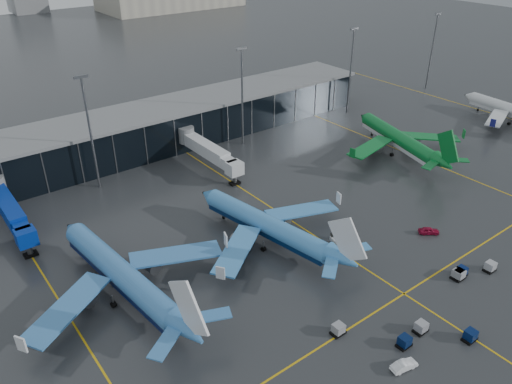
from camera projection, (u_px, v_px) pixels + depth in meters
ground at (296, 271)px, 85.85m from camera, size 600.00×600.00×0.00m
terminal_pier at (135, 133)px, 126.26m from camera, size 142.00×17.00×10.70m
jet_bridges at (10, 210)px, 94.91m from camera, size 94.00×27.50×7.20m
flood_masts at (173, 110)px, 116.50m from camera, size 203.00×0.50×25.50m
distant_hangars at (58, 2)px, 295.58m from camera, size 260.00×71.00×22.00m
taxi_lines at (299, 225)px, 98.52m from camera, size 220.00×120.00×0.02m
airliner_arkefly at (118, 261)px, 78.00m from camera, size 40.46×45.00×12.77m
airliner_klm_near at (266, 214)px, 91.01m from camera, size 39.99×43.84×11.89m
airliner_aer_lingus at (399, 130)px, 126.31m from camera, size 43.97×47.22×12.03m
baggage_carts at (440, 300)px, 78.24m from camera, size 33.68×13.92×1.70m
mobile_airstair at (339, 240)px, 92.86m from camera, size 2.83×3.60×3.45m
service_van_red at (429, 231)px, 95.69m from camera, size 4.05×3.65×1.33m
service_van_white at (404, 365)px, 67.12m from camera, size 4.13×2.10×1.30m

